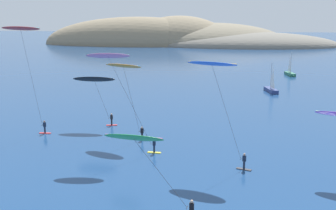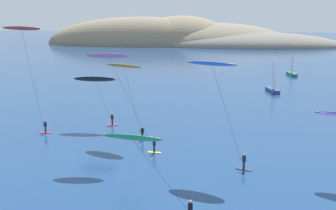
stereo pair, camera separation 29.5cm
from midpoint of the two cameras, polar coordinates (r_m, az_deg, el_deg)
The scene contains 9 objects.
headland_island at distance 198.85m, azimuth 2.45°, elevation 8.23°, with size 135.09×53.96×26.25m.
sailboat_near at distance 84.19m, azimuth 13.62°, elevation 2.20°, with size 2.31×5.97×5.70m.
sailboat_far at distance 106.37m, azimuth 16.18°, elevation 4.18°, with size 2.03×5.97×5.70m.
kitesurfer_blue at distance 41.52m, azimuth 6.09°, elevation 4.57°, with size 6.88×3.37×10.73m.
kitesurfer_red at distance 56.10m, azimuth -19.28°, elevation 8.79°, with size 6.40×2.94×13.63m.
kitesurfer_orange at distance 51.01m, azimuth -6.04°, elevation 4.52°, with size 5.69×3.18×9.33m.
kitesurfer_green at distance 31.55m, azimuth -4.27°, elevation -5.32°, with size 7.62×2.04×6.68m.
kitesurfer_pink at distance 45.38m, azimuth -7.70°, elevation 5.39°, with size 8.01×1.47×11.17m.
kitesurfer_black at distance 57.68m, azimuth -9.95°, elevation 3.00°, with size 5.91×1.18×6.89m.
Camera 1 is at (5.43, -15.47, 15.47)m, focal length 45.00 mm.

